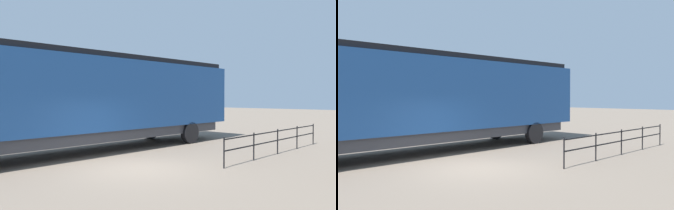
{
  "view_description": "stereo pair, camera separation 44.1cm",
  "coord_description": "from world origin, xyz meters",
  "views": [
    {
      "loc": [
        8.58,
        -7.74,
        2.38
      ],
      "look_at": [
        1.62,
        -0.2,
        2.15
      ],
      "focal_mm": 37.26,
      "sensor_mm": 36.0,
      "label": 1
    },
    {
      "loc": [
        8.9,
        -7.44,
        2.38
      ],
      "look_at": [
        1.62,
        -0.2,
        2.15
      ],
      "focal_mm": 37.26,
      "sensor_mm": 36.0,
      "label": 2
    }
  ],
  "objects": [
    {
      "name": "ground_plane",
      "position": [
        0.0,
        0.0,
        0.0
      ],
      "size": [
        120.0,
        120.0,
        0.0
      ],
      "primitive_type": "plane",
      "color": "#756656"
    },
    {
      "name": "platform_fence",
      "position": [
        2.12,
        6.02,
        0.69
      ],
      "size": [
        0.05,
        8.06,
        1.05
      ],
      "color": "black",
      "rests_on": "ground_plane"
    },
    {
      "name": "locomotive",
      "position": [
        -4.14,
        1.37,
        2.37
      ],
      "size": [
        3.2,
        16.34,
        4.23
      ],
      "color": "navy",
      "rests_on": "ground_plane"
    }
  ]
}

